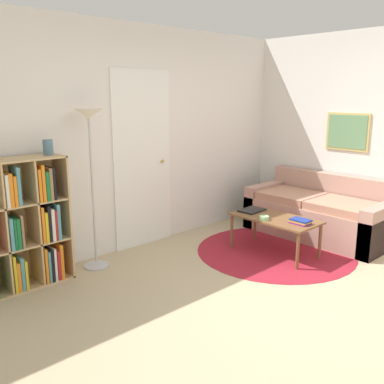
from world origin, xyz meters
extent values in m
plane|color=tan|center=(0.00, 0.00, 0.00)|extent=(14.00, 14.00, 0.00)
cube|color=silver|center=(0.00, 2.31, 1.30)|extent=(7.61, 0.05, 2.60)
cube|color=white|center=(0.02, 2.27, 1.05)|extent=(0.82, 0.02, 2.10)
sphere|color=tan|center=(0.31, 2.25, 1.01)|extent=(0.04, 0.04, 0.04)
cube|color=silver|center=(2.33, 1.14, 1.30)|extent=(0.05, 5.29, 2.60)
cube|color=tan|center=(2.30, 0.88, 1.34)|extent=(0.02, 0.59, 0.49)
cube|color=#669366|center=(2.28, 0.88, 1.34)|extent=(0.01, 0.53, 0.43)
cylinder|color=maroon|center=(0.99, 1.00, 0.00)|extent=(1.84, 1.84, 0.01)
cube|color=tan|center=(-1.12, 2.10, 0.62)|extent=(0.02, 0.34, 1.25)
cube|color=tan|center=(-1.57, 2.10, 1.24)|extent=(0.93, 0.34, 0.02)
cube|color=tan|center=(-1.57, 2.10, 0.01)|extent=(0.93, 0.34, 0.02)
cube|color=tan|center=(-1.57, 2.26, 0.62)|extent=(0.93, 0.02, 1.25)
cube|color=tan|center=(-1.72, 2.10, 0.62)|extent=(0.02, 0.32, 1.21)
cube|color=tan|center=(-1.43, 2.10, 0.62)|extent=(0.02, 0.32, 1.21)
cube|color=tan|center=(-1.57, 2.10, 0.42)|extent=(0.89, 0.32, 0.02)
cube|color=tan|center=(-1.57, 2.10, 0.82)|extent=(0.89, 0.32, 0.02)
cube|color=gold|center=(-1.69, 2.04, 0.19)|extent=(0.03, 0.21, 0.35)
cube|color=orange|center=(-1.66, 2.07, 0.16)|extent=(0.03, 0.27, 0.28)
cube|color=teal|center=(-1.62, 2.03, 0.18)|extent=(0.03, 0.19, 0.32)
cube|color=gold|center=(-1.59, 2.06, 0.16)|extent=(0.03, 0.26, 0.29)
cube|color=orange|center=(-1.39, 2.04, 0.19)|extent=(0.03, 0.21, 0.35)
cube|color=teal|center=(-1.36, 2.06, 0.18)|extent=(0.02, 0.26, 0.31)
cube|color=black|center=(-1.33, 2.06, 0.18)|extent=(0.02, 0.25, 0.33)
cube|color=silver|center=(-1.30, 2.06, 0.18)|extent=(0.02, 0.25, 0.33)
cube|color=#B21E23|center=(-1.27, 2.03, 0.17)|extent=(0.03, 0.20, 0.30)
cube|color=orange|center=(-1.23, 2.05, 0.19)|extent=(0.03, 0.24, 0.35)
cube|color=teal|center=(-1.69, 2.05, 0.58)|extent=(0.03, 0.23, 0.30)
cube|color=#196B38|center=(-1.66, 2.03, 0.58)|extent=(0.02, 0.20, 0.29)
cube|color=#196B38|center=(-1.63, 2.05, 0.57)|extent=(0.03, 0.23, 0.29)
cube|color=olive|center=(-1.59, 2.06, 0.59)|extent=(0.02, 0.26, 0.31)
cube|color=orange|center=(-1.39, 2.05, 0.61)|extent=(0.03, 0.23, 0.35)
cube|color=gold|center=(-1.36, 2.06, 0.58)|extent=(0.03, 0.26, 0.30)
cube|color=black|center=(-1.33, 2.04, 0.61)|extent=(0.03, 0.21, 0.35)
cube|color=silver|center=(-1.30, 2.06, 0.59)|extent=(0.03, 0.25, 0.32)
cube|color=#B21E23|center=(-1.27, 2.05, 0.58)|extent=(0.02, 0.24, 0.30)
cube|color=teal|center=(-1.24, 2.06, 0.61)|extent=(0.03, 0.26, 0.35)
cube|color=silver|center=(-1.69, 2.04, 0.98)|extent=(0.03, 0.22, 0.30)
cube|color=orange|center=(-1.66, 2.03, 0.99)|extent=(0.03, 0.19, 0.30)
cube|color=orange|center=(-1.62, 2.05, 0.97)|extent=(0.03, 0.24, 0.28)
cube|color=teal|center=(-1.59, 2.03, 1.01)|extent=(0.03, 0.20, 0.35)
cube|color=orange|center=(-1.39, 2.06, 0.99)|extent=(0.03, 0.25, 0.31)
cube|color=orange|center=(-1.36, 2.06, 1.01)|extent=(0.03, 0.26, 0.35)
cube|color=#196B38|center=(-1.32, 2.03, 0.97)|extent=(0.03, 0.19, 0.28)
cube|color=olive|center=(-1.29, 2.06, 0.99)|extent=(0.03, 0.26, 0.31)
cube|color=black|center=(-1.25, 2.04, 0.99)|extent=(0.02, 0.21, 0.31)
cylinder|color=#B7B7BC|center=(-0.80, 2.05, 0.01)|extent=(0.27, 0.27, 0.01)
cylinder|color=#B7B7BC|center=(-0.80, 2.05, 0.84)|extent=(0.02, 0.02, 1.58)
cone|color=white|center=(-0.80, 2.05, 1.63)|extent=(0.30, 0.30, 0.10)
cube|color=tan|center=(1.85, 0.97, 0.22)|extent=(0.86, 1.80, 0.44)
cube|color=tan|center=(2.21, 0.97, 0.39)|extent=(0.16, 1.80, 0.78)
cube|color=tan|center=(1.85, 0.15, 0.29)|extent=(0.86, 0.16, 0.58)
cube|color=tan|center=(1.85, 1.79, 0.29)|extent=(0.86, 0.16, 0.58)
cube|color=tan|center=(1.77, 0.60, 0.49)|extent=(0.66, 0.72, 0.10)
cube|color=tan|center=(1.77, 1.34, 0.49)|extent=(0.66, 0.72, 0.10)
cube|color=brown|center=(0.93, 0.98, 0.42)|extent=(0.52, 1.01, 0.02)
cylinder|color=brown|center=(0.71, 0.52, 0.20)|extent=(0.04, 0.04, 0.41)
cylinder|color=brown|center=(0.71, 1.45, 0.20)|extent=(0.04, 0.04, 0.41)
cylinder|color=brown|center=(1.16, 0.52, 0.20)|extent=(0.04, 0.04, 0.41)
cylinder|color=brown|center=(1.16, 1.45, 0.20)|extent=(0.04, 0.04, 0.41)
cube|color=black|center=(0.95, 1.34, 0.44)|extent=(0.31, 0.23, 0.02)
cylinder|color=#9ED193|center=(0.76, 1.01, 0.45)|extent=(0.11, 0.11, 0.04)
cube|color=#7F287A|center=(0.93, 0.65, 0.44)|extent=(0.15, 0.21, 0.02)
cube|color=gold|center=(0.93, 0.65, 0.46)|extent=(0.15, 0.21, 0.02)
cube|color=navy|center=(0.93, 0.64, 0.47)|extent=(0.15, 0.21, 0.02)
cylinder|color=slate|center=(-1.22, 2.10, 1.32)|extent=(0.09, 0.09, 0.15)
camera|label=1|loc=(-2.99, -1.82, 1.82)|focal=40.00mm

